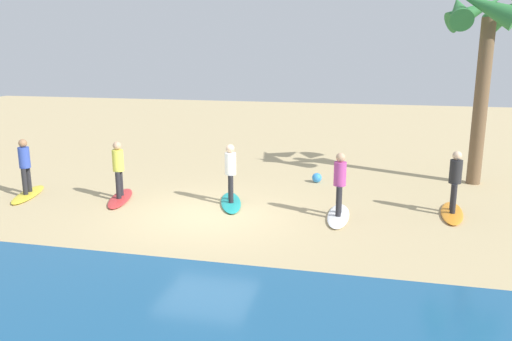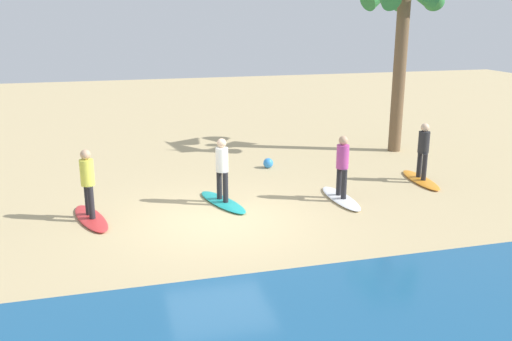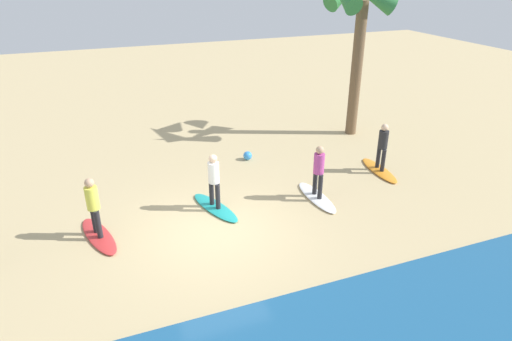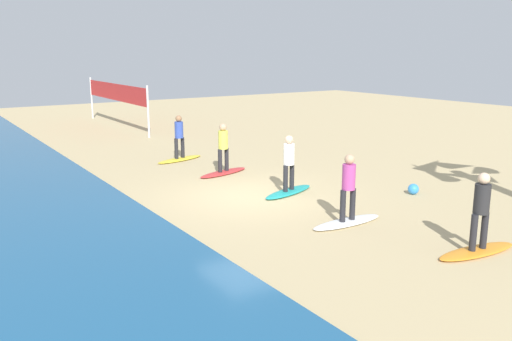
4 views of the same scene
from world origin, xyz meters
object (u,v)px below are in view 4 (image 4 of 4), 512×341
at_px(beach_ball, 413,189).
at_px(surfboard_yellow, 180,159).
at_px(surfboard_red, 224,172).
at_px(surfboard_orange, 477,251).
at_px(volleyball_net, 116,94).
at_px(surfboard_teal, 289,192).
at_px(surfer_orange, 481,206).
at_px(surfboard_white, 347,222).
at_px(surfer_red, 223,144).
at_px(surfer_white, 349,183).
at_px(surfer_teal, 289,159).
at_px(surfer_yellow, 179,134).

bearing_deg(beach_ball, surfboard_yellow, 23.41).
bearing_deg(surfboard_red, surfboard_orange, 78.92).
relative_size(surfboard_orange, volleyball_net, 0.23).
bearing_deg(surfboard_teal, surfer_orange, 76.18).
bearing_deg(surfboard_red, surfer_orange, 78.92).
relative_size(surfboard_white, surfboard_yellow, 1.00).
xyz_separation_m(surfboard_white, surfer_red, (6.36, -0.18, 0.99)).
height_order(surfer_white, surfboard_teal, surfer_white).
height_order(surfer_white, surfer_teal, same).
bearing_deg(surfboard_red, surfboard_white, 72.62).
bearing_deg(surfer_orange, surfboard_white, 17.76).
xyz_separation_m(surfboard_white, surfer_teal, (3.08, -0.52, 0.99)).
bearing_deg(surfer_yellow, surfboard_red, -174.89).
relative_size(surfboard_white, surfer_red, 1.28).
xyz_separation_m(surfboard_orange, surfer_white, (2.94, 0.94, 0.99)).
distance_m(surfboard_teal, surfer_red, 3.44).
xyz_separation_m(surfboard_orange, surfboard_teal, (6.02, 0.43, 0.00)).
distance_m(surfboard_red, volleyball_net, 13.30).
height_order(surfboard_orange, surfer_orange, surfer_orange).
distance_m(surfboard_orange, surfer_red, 9.38).
bearing_deg(surfer_teal, surfer_white, 170.50).
bearing_deg(surfboard_white, surfboard_red, -92.40).
xyz_separation_m(surfer_white, volleyball_net, (19.51, -1.03, 0.75)).
distance_m(surfer_teal, volleyball_net, 16.46).
xyz_separation_m(surfer_orange, volleyball_net, (22.45, -0.09, 0.75)).
distance_m(surfboard_orange, surfer_teal, 6.11).
bearing_deg(surfboard_red, surfboard_yellow, -100.64).
relative_size(surfer_white, volleyball_net, 0.18).
height_order(surfer_teal, surfboard_red, surfer_teal).
distance_m(surfboard_orange, surfboard_teal, 6.03).
height_order(surfer_teal, beach_ball, surfer_teal).
distance_m(surfer_white, beach_ball, 3.75).
bearing_deg(surfer_red, surfboard_white, 178.36).
distance_m(surfer_orange, volleyball_net, 22.46).
xyz_separation_m(surfboard_white, surfboard_red, (6.36, -0.18, 0.00)).
xyz_separation_m(surfer_white, surfer_red, (6.36, -0.18, 0.00)).
xyz_separation_m(surfer_teal, surfer_yellow, (6.18, 0.59, 0.00)).
xyz_separation_m(surfboard_white, volleyball_net, (19.51, -1.03, 1.74)).
bearing_deg(surfboard_orange, surfer_yellow, -79.97).
bearing_deg(surfboard_yellow, surfboard_teal, 79.54).
relative_size(surfboard_red, beach_ball, 6.60).
bearing_deg(surfboard_white, surfer_orange, 106.99).
relative_size(surfer_white, surfer_red, 1.00).
height_order(surfboard_white, volleyball_net, volleyball_net).
bearing_deg(beach_ball, surfboard_white, 105.57).
height_order(surfer_orange, surfboard_red, surfer_orange).
xyz_separation_m(surfer_teal, surfboard_yellow, (6.18, 0.59, -0.99)).
bearing_deg(volleyball_net, surfboard_teal, 178.22).
xyz_separation_m(surfboard_teal, beach_ball, (-2.10, -2.99, 0.11)).
distance_m(surfboard_yellow, beach_ball, 9.03).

